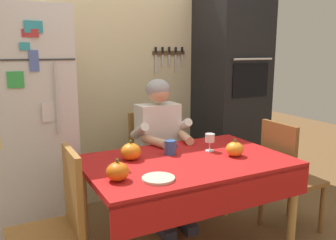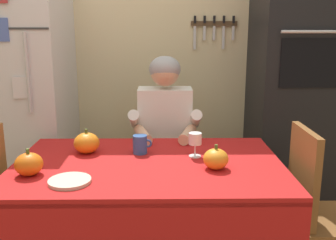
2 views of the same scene
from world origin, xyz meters
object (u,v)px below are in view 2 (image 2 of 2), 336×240
pumpkin_small (87,143)px  chair_right_side (320,207)px  refrigerator (21,102)px  serving_tray (70,181)px  seated_person (165,133)px  pumpkin_large (216,159)px  chair_behind_person (165,156)px  wine_glass (195,140)px  wall_oven (295,80)px  pumpkin_medium (29,164)px  dining_table (148,179)px  coffee_mug (140,144)px

pumpkin_small → chair_right_side: bearing=-10.1°
refrigerator → serving_tray: size_ratio=9.25×
refrigerator → seated_person: refrigerator is taller
seated_person → pumpkin_small: (-0.44, -0.42, 0.06)m
seated_person → pumpkin_large: (0.25, -0.68, 0.05)m
chair_behind_person → wine_glass: 0.77m
refrigerator → wall_oven: size_ratio=0.86×
refrigerator → wine_glass: (1.20, -0.77, -0.07)m
chair_right_side → pumpkin_small: bearing=169.9°
pumpkin_medium → serving_tray: pumpkin_medium is taller
wine_glass → pumpkin_large: bearing=-64.4°
wall_oven → chair_behind_person: 1.11m
wine_glass → pumpkin_small: bearing=172.9°
serving_tray → seated_person: bearing=62.7°
dining_table → wine_glass: size_ratio=10.45×
refrigerator → serving_tray: 1.29m
coffee_mug → pumpkin_large: pumpkin_large is taller
wall_oven → seated_person: bearing=-161.6°
chair_behind_person → pumpkin_medium: chair_behind_person is taller
dining_table → coffee_mug: 0.22m
pumpkin_small → serving_tray: pumpkin_small is taller
coffee_mug → pumpkin_small: bearing=177.5°
dining_table → chair_right_side: size_ratio=1.51×
pumpkin_large → wine_glass: bearing=115.6°
wall_oven → wine_glass: size_ratio=15.68×
chair_right_side → coffee_mug: chair_right_side is taller
chair_right_side → wine_glass: size_ratio=6.94×
serving_tray → chair_behind_person: bearing=67.1°
refrigerator → wall_oven: 2.01m
seated_person → chair_right_side: 1.06m
serving_tray → pumpkin_small: bearing=90.3°
pumpkin_medium → pumpkin_small: 0.40m
wall_oven → pumpkin_large: (-0.71, -1.00, -0.26)m
dining_table → serving_tray: 0.44m
pumpkin_large → serving_tray: size_ratio=0.65×
wall_oven → pumpkin_small: 1.60m
dining_table → chair_right_side: bearing=-2.5°
wall_oven → serving_tray: (-1.40, -1.17, -0.30)m
seated_person → chair_right_side: seated_person is taller
seated_person → serving_tray: seated_person is taller
wall_oven → wine_glass: 1.16m
refrigerator → wall_oven: bearing=1.1°
chair_behind_person → wine_glass: (0.16, -0.68, 0.32)m
dining_table → wine_glass: 0.33m
refrigerator → chair_right_side: 2.10m
wall_oven → seated_person: wall_oven is taller
dining_table → chair_behind_person: chair_behind_person is taller
dining_table → pumpkin_medium: size_ratio=10.49×
chair_right_side → wine_glass: chair_right_side is taller
serving_tray → chair_right_side: bearing=9.5°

